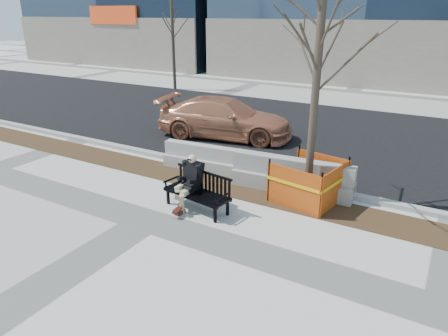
{
  "coord_description": "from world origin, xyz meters",
  "views": [
    {
      "loc": [
        5.64,
        -6.24,
        4.45
      ],
      "look_at": [
        1.06,
        1.63,
        0.94
      ],
      "focal_mm": 32.6,
      "sensor_mm": 36.0,
      "label": 1
    }
  ],
  "objects": [
    {
      "name": "mulch_strip",
      "position": [
        0.0,
        2.6,
        0.0
      ],
      "size": [
        40.0,
        1.2,
        0.02
      ],
      "primitive_type": "cube",
      "color": "#47301C",
      "rests_on": "ground"
    },
    {
      "name": "tree_fence",
      "position": [
        2.77,
        2.87,
        0.0
      ],
      "size": [
        2.61,
        2.61,
        5.63
      ],
      "primitive_type": null,
      "rotation": [
        0.0,
        0.0,
        -0.18
      ],
      "color": "#DA5715",
      "rests_on": "ground"
    },
    {
      "name": "far_tree_left",
      "position": [
        -9.57,
        13.94,
        0.0
      ],
      "size": [
        2.79,
        2.79,
        5.7
      ],
      "primitive_type": null,
      "rotation": [
        0.0,
        0.0,
        0.42
      ],
      "color": "#483B2E",
      "rests_on": "ground"
    },
    {
      "name": "jersey_barrier_left",
      "position": [
        -0.52,
        3.34,
        0.0
      ],
      "size": [
        2.77,
        0.78,
        0.78
      ],
      "primitive_type": null,
      "rotation": [
        0.0,
        0.0,
        0.09
      ],
      "color": "#A3A098",
      "rests_on": "ground"
    },
    {
      "name": "curb",
      "position": [
        0.0,
        3.55,
        0.06
      ],
      "size": [
        60.0,
        0.25,
        0.12
      ],
      "primitive_type": "cube",
      "color": "#9E9B93",
      "rests_on": "ground"
    },
    {
      "name": "seated_man",
      "position": [
        0.43,
        1.11,
        0.0
      ],
      "size": [
        0.69,
        1.0,
        1.3
      ],
      "primitive_type": null,
      "rotation": [
        0.0,
        0.0,
        -0.15
      ],
      "color": "black",
      "rests_on": "ground"
    },
    {
      "name": "bench",
      "position": [
        0.66,
        1.03,
        0.0
      ],
      "size": [
        1.81,
        0.88,
        0.92
      ],
      "primitive_type": null,
      "rotation": [
        0.0,
        0.0,
        -0.15
      ],
      "color": "black",
      "rests_on": "ground"
    },
    {
      "name": "sedan",
      "position": [
        -1.79,
        6.63,
        0.0
      ],
      "size": [
        5.34,
        3.0,
        1.46
      ],
      "primitive_type": "imported",
      "rotation": [
        0.0,
        0.0,
        1.77
      ],
      "color": "#BE724F",
      "rests_on": "ground"
    },
    {
      "name": "ground",
      "position": [
        0.0,
        0.0,
        0.0
      ],
      "size": [
        120.0,
        120.0,
        0.0
      ],
      "primitive_type": "plane",
      "color": "beige",
      "rests_on": "ground"
    },
    {
      "name": "jersey_barrier_right",
      "position": [
        2.22,
        3.17,
        0.0
      ],
      "size": [
        3.25,
        0.88,
        0.92
      ],
      "primitive_type": null,
      "rotation": [
        0.0,
        0.0,
        0.07
      ],
      "color": "gray",
      "rests_on": "ground"
    },
    {
      "name": "asphalt_street",
      "position": [
        0.0,
        8.8,
        0.0
      ],
      "size": [
        60.0,
        10.4,
        0.01
      ],
      "primitive_type": "cube",
      "color": "black",
      "rests_on": "ground"
    }
  ]
}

